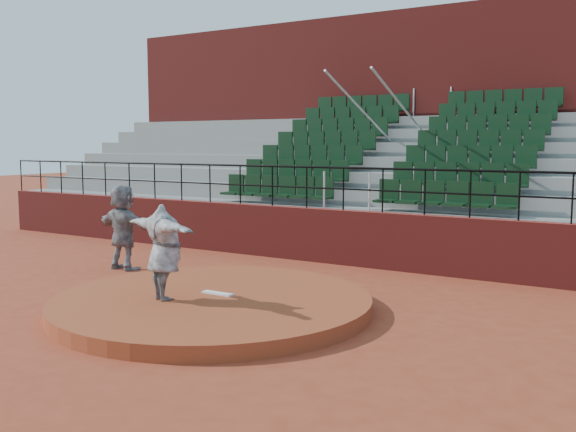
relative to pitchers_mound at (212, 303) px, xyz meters
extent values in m
plane|color=#933821|center=(0.00, 0.00, -0.12)|extent=(90.00, 90.00, 0.00)
cylinder|color=#983F22|center=(0.00, 0.00, 0.00)|extent=(5.50, 5.50, 0.25)
cube|color=white|center=(0.00, 0.15, 0.14)|extent=(0.60, 0.15, 0.03)
cube|color=maroon|center=(0.00, 5.00, 0.53)|extent=(24.00, 0.30, 1.30)
cylinder|color=black|center=(0.00, 5.00, 2.17)|extent=(24.00, 0.05, 0.05)
cylinder|color=black|center=(0.00, 5.00, 1.68)|extent=(24.00, 0.04, 0.04)
cylinder|color=black|center=(-12.00, 5.00, 1.67)|extent=(0.04, 0.04, 1.00)
cylinder|color=black|center=(-11.00, 5.00, 1.67)|extent=(0.04, 0.04, 1.00)
cylinder|color=black|center=(-10.00, 5.00, 1.67)|extent=(0.04, 0.04, 1.00)
cylinder|color=black|center=(-9.00, 5.00, 1.67)|extent=(0.04, 0.04, 1.00)
cylinder|color=black|center=(-8.00, 5.00, 1.67)|extent=(0.04, 0.04, 1.00)
cylinder|color=black|center=(-7.00, 5.00, 1.67)|extent=(0.04, 0.04, 1.00)
cylinder|color=black|center=(-6.00, 5.00, 1.67)|extent=(0.04, 0.04, 1.00)
cylinder|color=black|center=(-5.00, 5.00, 1.67)|extent=(0.04, 0.04, 1.00)
cylinder|color=black|center=(-4.00, 5.00, 1.67)|extent=(0.04, 0.04, 1.00)
cylinder|color=black|center=(-3.00, 5.00, 1.67)|extent=(0.04, 0.04, 1.00)
cylinder|color=black|center=(-2.00, 5.00, 1.67)|extent=(0.04, 0.04, 1.00)
cylinder|color=black|center=(-1.00, 5.00, 1.67)|extent=(0.04, 0.04, 1.00)
cylinder|color=black|center=(0.00, 5.00, 1.67)|extent=(0.04, 0.04, 1.00)
cylinder|color=black|center=(1.00, 5.00, 1.67)|extent=(0.04, 0.04, 1.00)
cylinder|color=black|center=(2.00, 5.00, 1.67)|extent=(0.04, 0.04, 1.00)
cylinder|color=black|center=(3.00, 5.00, 1.67)|extent=(0.04, 0.04, 1.00)
cylinder|color=black|center=(4.00, 5.00, 1.67)|extent=(0.04, 0.04, 1.00)
cylinder|color=black|center=(5.00, 5.00, 1.67)|extent=(0.04, 0.04, 1.00)
cube|color=gray|center=(0.00, 5.58, 0.53)|extent=(24.00, 0.85, 1.30)
cube|color=black|center=(-2.25, 5.59, 1.54)|extent=(3.30, 0.48, 0.72)
cube|color=black|center=(2.25, 5.59, 1.54)|extent=(3.30, 0.48, 0.72)
cube|color=gray|center=(0.00, 6.43, 0.73)|extent=(24.00, 0.85, 1.70)
cube|color=black|center=(-2.25, 6.44, 1.94)|extent=(3.30, 0.48, 0.72)
cube|color=black|center=(2.25, 6.44, 1.94)|extent=(3.30, 0.48, 0.72)
cube|color=gray|center=(0.00, 7.28, 0.93)|extent=(24.00, 0.85, 2.10)
cube|color=black|center=(-2.25, 7.29, 2.33)|extent=(3.30, 0.48, 0.72)
cube|color=black|center=(2.25, 7.29, 2.33)|extent=(3.30, 0.48, 0.72)
cube|color=gray|center=(0.00, 8.12, 1.12)|extent=(24.00, 0.85, 2.50)
cube|color=black|center=(-2.25, 8.13, 2.73)|extent=(3.30, 0.48, 0.72)
cube|color=black|center=(2.25, 8.13, 2.73)|extent=(3.30, 0.48, 0.72)
cube|color=gray|center=(0.00, 8.97, 1.33)|extent=(24.00, 0.85, 2.90)
cube|color=black|center=(-2.25, 8.98, 3.14)|extent=(3.30, 0.48, 0.72)
cube|color=black|center=(2.25, 8.98, 3.14)|extent=(3.30, 0.48, 0.72)
cube|color=gray|center=(0.00, 9.82, 1.52)|extent=(24.00, 0.85, 3.30)
cube|color=black|center=(-2.25, 9.83, 3.53)|extent=(3.30, 0.48, 0.72)
cube|color=black|center=(2.25, 9.83, 3.53)|extent=(3.30, 0.48, 0.72)
cube|color=gray|center=(0.00, 10.68, 1.73)|extent=(24.00, 0.85, 3.70)
cube|color=black|center=(-2.25, 10.69, 3.94)|extent=(3.30, 0.48, 0.72)
cube|color=black|center=(2.25, 10.69, 3.94)|extent=(3.30, 0.48, 0.72)
cylinder|color=silver|center=(-0.60, 8.12, 3.28)|extent=(0.06, 5.97, 2.46)
cylinder|color=silver|center=(0.60, 8.12, 3.28)|extent=(0.06, 5.97, 2.46)
cube|color=maroon|center=(0.00, 12.60, 3.43)|extent=(24.00, 3.00, 7.10)
imported|color=black|center=(-0.52, -0.62, 0.94)|extent=(2.06, 1.14, 1.62)
imported|color=black|center=(-3.99, 1.81, 0.85)|extent=(1.84, 0.68, 1.95)
camera|label=1|loc=(6.80, -8.55, 2.75)|focal=40.00mm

